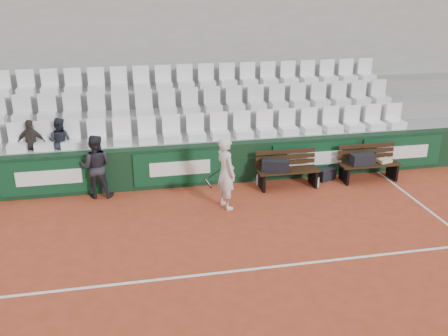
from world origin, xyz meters
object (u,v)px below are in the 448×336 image
at_px(ball_kid, 96,166).
at_px(spectator_c, 58,123).
at_px(spectator_b, 29,125).
at_px(water_bottle_near, 258,180).
at_px(bench_left, 288,178).
at_px(sports_bag_ground, 326,174).
at_px(tennis_player, 226,173).
at_px(bench_right, 368,172).
at_px(sports_bag_left, 276,166).
at_px(water_bottle_far, 318,182).
at_px(sports_bag_right, 363,159).

distance_m(ball_kid, spectator_c, 1.41).
bearing_deg(spectator_b, ball_kid, 160.41).
distance_m(water_bottle_near, spectator_c, 4.94).
height_order(bench_left, spectator_c, spectator_c).
relative_size(sports_bag_ground, tennis_player, 0.29).
bearing_deg(water_bottle_near, bench_right, -5.29).
bearing_deg(sports_bag_left, sports_bag_ground, 11.73).
xyz_separation_m(bench_left, water_bottle_near, (-0.67, 0.27, -0.09)).
height_order(bench_left, spectator_b, spectator_b).
bearing_deg(water_bottle_far, sports_bag_left, 173.07).
xyz_separation_m(bench_right, tennis_player, (-3.82, -0.81, 0.59)).
bearing_deg(sports_bag_ground, water_bottle_near, 179.93).
distance_m(sports_bag_ground, spectator_b, 7.24).
bearing_deg(spectator_b, sports_bag_right, -179.85).
bearing_deg(bench_right, sports_bag_left, -179.10).
relative_size(water_bottle_near, water_bottle_far, 1.08).
xyz_separation_m(bench_left, bench_right, (2.12, 0.02, 0.00)).
height_order(bench_left, ball_kid, ball_kid).
xyz_separation_m(water_bottle_far, spectator_b, (-6.67, 1.28, 1.46)).
bearing_deg(water_bottle_near, ball_kid, 178.80).
height_order(water_bottle_far, ball_kid, ball_kid).
relative_size(bench_left, sports_bag_ground, 3.16).
bearing_deg(water_bottle_far, water_bottle_near, 163.02).
xyz_separation_m(sports_bag_left, sports_bag_right, (2.23, 0.00, -0.00)).
relative_size(sports_bag_ground, spectator_c, 0.40).
bearing_deg(ball_kid, sports_bag_ground, -172.79).
bearing_deg(water_bottle_near, sports_bag_right, -6.54).
relative_size(bench_left, bench_right, 1.00).
bearing_deg(water_bottle_far, bench_left, 168.23).
distance_m(bench_right, water_bottle_far, 1.42).
bearing_deg(ball_kid, spectator_b, -20.02).
xyz_separation_m(sports_bag_left, water_bottle_near, (-0.34, 0.30, -0.46)).
height_order(sports_bag_ground, water_bottle_far, sports_bag_ground).
relative_size(bench_left, spectator_c, 1.28).
bearing_deg(spectator_c, sports_bag_left, -171.47).
bearing_deg(bench_right, water_bottle_far, -173.27).
relative_size(ball_kid, spectator_c, 1.27).
distance_m(water_bottle_far, tennis_player, 2.59).
distance_m(water_bottle_near, water_bottle_far, 1.45).
relative_size(sports_bag_left, tennis_player, 0.40).
xyz_separation_m(sports_bag_right, water_bottle_near, (-2.58, 0.30, -0.45)).
xyz_separation_m(bench_left, spectator_c, (-5.31, 1.13, 1.36)).
bearing_deg(spectator_c, spectator_b, 21.55).
bearing_deg(sports_bag_right, bench_left, 179.37).
height_order(sports_bag_left, sports_bag_ground, sports_bag_left).
relative_size(bench_right, sports_bag_left, 2.32).
distance_m(bench_right, ball_kid, 6.65).
bearing_deg(bench_left, bench_right, 0.42).
relative_size(sports_bag_right, tennis_player, 0.36).
relative_size(bench_left, tennis_player, 0.92).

